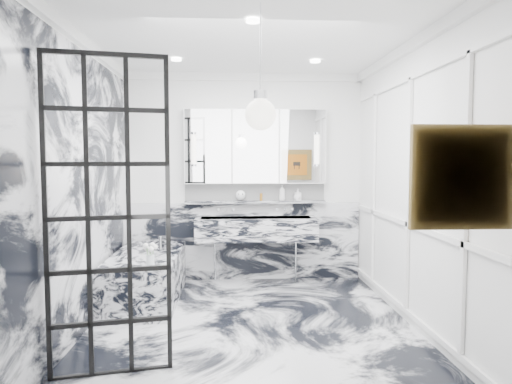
{
  "coord_description": "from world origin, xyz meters",
  "views": [
    {
      "loc": [
        -0.2,
        -4.43,
        1.64
      ],
      "look_at": [
        0.09,
        0.5,
        1.29
      ],
      "focal_mm": 32.0,
      "sensor_mm": 36.0,
      "label": 1
    }
  ],
  "objects": [
    {
      "name": "floor",
      "position": [
        0.0,
        0.0,
        0.0
      ],
      "size": [
        3.6,
        3.6,
        0.0
      ],
      "primitive_type": "plane",
      "color": "silver",
      "rests_on": "ground"
    },
    {
      "name": "ceiling",
      "position": [
        0.0,
        0.0,
        2.8
      ],
      "size": [
        3.6,
        3.6,
        0.0
      ],
      "primitive_type": "plane",
      "rotation": [
        3.14,
        0.0,
        0.0
      ],
      "color": "white",
      "rests_on": "wall_back"
    },
    {
      "name": "wall_back",
      "position": [
        0.0,
        1.8,
        1.4
      ],
      "size": [
        3.6,
        0.0,
        3.6
      ],
      "primitive_type": "plane",
      "rotation": [
        1.57,
        0.0,
        0.0
      ],
      "color": "white",
      "rests_on": "floor"
    },
    {
      "name": "wall_front",
      "position": [
        0.0,
        -1.8,
        1.4
      ],
      "size": [
        3.6,
        0.0,
        3.6
      ],
      "primitive_type": "plane",
      "rotation": [
        -1.57,
        0.0,
        0.0
      ],
      "color": "white",
      "rests_on": "floor"
    },
    {
      "name": "wall_left",
      "position": [
        -1.6,
        0.0,
        1.4
      ],
      "size": [
        0.0,
        3.6,
        3.6
      ],
      "primitive_type": "plane",
      "rotation": [
        1.57,
        0.0,
        1.57
      ],
      "color": "white",
      "rests_on": "floor"
    },
    {
      "name": "wall_right",
      "position": [
        1.6,
        0.0,
        1.4
      ],
      "size": [
        0.0,
        3.6,
        3.6
      ],
      "primitive_type": "plane",
      "rotation": [
        1.57,
        0.0,
        -1.57
      ],
      "color": "white",
      "rests_on": "floor"
    },
    {
      "name": "marble_clad_back",
      "position": [
        0.0,
        1.78,
        0.53
      ],
      "size": [
        3.18,
        0.05,
        1.05
      ],
      "primitive_type": "cube",
      "color": "silver",
      "rests_on": "floor"
    },
    {
      "name": "marble_clad_left",
      "position": [
        -1.59,
        0.0,
        1.34
      ],
      "size": [
        0.02,
        3.56,
        2.68
      ],
      "primitive_type": "cube",
      "color": "silver",
      "rests_on": "floor"
    },
    {
      "name": "panel_molding",
      "position": [
        1.58,
        0.0,
        1.3
      ],
      "size": [
        0.03,
        3.4,
        2.3
      ],
      "primitive_type": "cube",
      "color": "white",
      "rests_on": "floor"
    },
    {
      "name": "soap_bottle_a",
      "position": [
        0.51,
        1.71,
        1.2
      ],
      "size": [
        0.09,
        0.09,
        0.22
      ],
      "primitive_type": "imported",
      "rotation": [
        0.0,
        0.0,
        0.1
      ],
      "color": "#8C5919",
      "rests_on": "ledge"
    },
    {
      "name": "soap_bottle_b",
      "position": [
        0.73,
        1.71,
        1.17
      ],
      "size": [
        0.09,
        0.09,
        0.16
      ],
      "primitive_type": "imported",
      "rotation": [
        0.0,
        0.0,
        0.3
      ],
      "color": "#4C4C51",
      "rests_on": "ledge"
    },
    {
      "name": "soap_bottle_c",
      "position": [
        0.72,
        1.71,
        1.16
      ],
      "size": [
        0.12,
        0.12,
        0.14
      ],
      "primitive_type": "imported",
      "rotation": [
        0.0,
        0.0,
        -0.17
      ],
      "color": "silver",
      "rests_on": "ledge"
    },
    {
      "name": "face_pot",
      "position": [
        -0.05,
        1.71,
        1.17
      ],
      "size": [
        0.13,
        0.13,
        0.13
      ],
      "primitive_type": "sphere",
      "color": "white",
      "rests_on": "ledge"
    },
    {
      "name": "amber_bottle",
      "position": [
        0.23,
        1.71,
        1.14
      ],
      "size": [
        0.04,
        0.04,
        0.1
      ],
      "primitive_type": "cylinder",
      "color": "#8C5919",
      "rests_on": "ledge"
    },
    {
      "name": "flower_vase",
      "position": [
        -1.01,
        0.24,
        0.61
      ],
      "size": [
        0.08,
        0.08,
        0.12
      ],
      "primitive_type": "cylinder",
      "color": "silver",
      "rests_on": "bathtub"
    },
    {
      "name": "crittall_door",
      "position": [
        -1.11,
        -0.97,
        1.21
      ],
      "size": [
        0.87,
        0.2,
        2.42
      ],
      "primitive_type": null,
      "rotation": [
        0.0,
        0.0,
        0.19
      ],
      "color": "black",
      "rests_on": "floor"
    },
    {
      "name": "artwork",
      "position": [
        1.2,
        -1.76,
        1.54
      ],
      "size": [
        0.53,
        0.05,
        0.53
      ],
      "primitive_type": "cube",
      "color": "#C26713",
      "rests_on": "wall_front"
    },
    {
      "name": "pendant_light",
      "position": [
        0.03,
        -1.14,
        1.96
      ],
      "size": [
        0.22,
        0.22,
        0.22
      ],
      "primitive_type": "sphere",
      "color": "white",
      "rests_on": "ceiling"
    },
    {
      "name": "trough_sink",
      "position": [
        0.15,
        1.55,
        0.73
      ],
      "size": [
        1.6,
        0.45,
        0.3
      ],
      "primitive_type": "cube",
      "color": "silver",
      "rests_on": "wall_back"
    },
    {
      "name": "ledge",
      "position": [
        0.15,
        1.72,
        1.07
      ],
      "size": [
        1.9,
        0.14,
        0.04
      ],
      "primitive_type": "cube",
      "color": "silver",
      "rests_on": "wall_back"
    },
    {
      "name": "subway_tile",
      "position": [
        0.15,
        1.78,
        1.21
      ],
      "size": [
        1.9,
        0.03,
        0.23
      ],
      "primitive_type": "cube",
      "color": "white",
      "rests_on": "wall_back"
    },
    {
      "name": "mirror_cabinet",
      "position": [
        0.15,
        1.73,
        1.82
      ],
      "size": [
        1.9,
        0.16,
        1.0
      ],
      "primitive_type": "cube",
      "color": "white",
      "rests_on": "wall_back"
    },
    {
      "name": "sconce_left",
      "position": [
        -0.67,
        1.63,
        1.78
      ],
      "size": [
        0.07,
        0.07,
        0.4
      ],
      "primitive_type": "cylinder",
      "color": "white",
      "rests_on": "mirror_cabinet"
    },
    {
      "name": "sconce_right",
      "position": [
        0.97,
        1.63,
        1.78
      ],
      "size": [
        0.07,
        0.07,
        0.4
      ],
      "primitive_type": "cylinder",
      "color": "white",
      "rests_on": "mirror_cabinet"
    },
    {
      "name": "bathtub",
      "position": [
        -1.18,
        0.9,
        0.28
      ],
      "size": [
        0.75,
        1.65,
        0.55
      ],
      "primitive_type": "cube",
      "color": "silver",
      "rests_on": "floor"
    }
  ]
}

